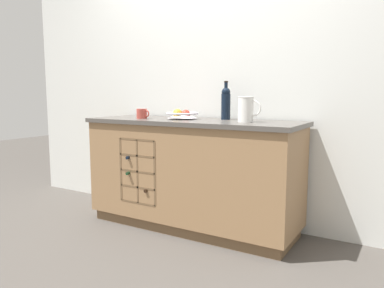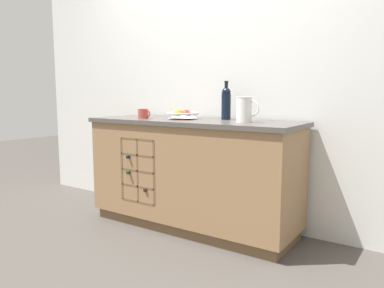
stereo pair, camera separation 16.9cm
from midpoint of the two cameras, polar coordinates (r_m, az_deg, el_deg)
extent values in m
plane|color=#4C4742|center=(3.24, 1.53, -12.53)|extent=(14.00, 14.00, 0.00)
cube|color=silver|center=(3.35, 4.94, 10.34)|extent=(4.40, 0.06, 2.55)
cube|color=brown|center=(3.22, 1.53, -11.78)|extent=(1.69, 0.51, 0.09)
cube|color=#99724C|center=(3.10, 1.56, -4.16)|extent=(1.75, 0.57, 0.78)
cube|color=#514C47|center=(3.05, 1.59, 3.39)|extent=(1.79, 0.61, 0.03)
cube|color=brown|center=(3.16, -5.58, -3.80)|extent=(0.35, 0.01, 0.52)
cube|color=brown|center=(3.23, -8.57, -3.58)|extent=(0.02, 0.10, 0.52)
cube|color=brown|center=(3.01, -3.63, -4.35)|extent=(0.02, 0.10, 0.52)
cube|color=brown|center=(3.18, -6.13, -8.57)|extent=(0.35, 0.10, 0.02)
cube|color=brown|center=(3.15, -6.16, -6.29)|extent=(0.35, 0.10, 0.02)
cube|color=brown|center=(3.12, -6.19, -3.96)|extent=(0.35, 0.10, 0.02)
cube|color=brown|center=(3.09, -6.23, -1.59)|extent=(0.35, 0.10, 0.02)
cube|color=brown|center=(3.08, -6.26, 0.82)|extent=(0.35, 0.10, 0.02)
cube|color=brown|center=(3.12, -6.19, -3.96)|extent=(0.02, 0.10, 0.52)
cylinder|color=black|center=(3.19, -3.57, -6.43)|extent=(0.08, 0.19, 0.08)
cylinder|color=black|center=(3.08, -5.16, -6.93)|extent=(0.03, 0.08, 0.03)
cylinder|color=#19381E|center=(3.27, -6.01, -3.82)|extent=(0.07, 0.21, 0.07)
cylinder|color=#19381E|center=(3.16, -7.78, -4.26)|extent=(0.03, 0.09, 0.03)
cylinder|color=black|center=(3.23, -6.29, -1.62)|extent=(0.07, 0.18, 0.07)
cylinder|color=black|center=(3.13, -7.85, -1.94)|extent=(0.03, 0.08, 0.03)
cylinder|color=silver|center=(3.12, 0.13, 3.91)|extent=(0.12, 0.12, 0.01)
cone|color=silver|center=(3.12, 0.13, 4.43)|extent=(0.25, 0.25, 0.05)
torus|color=silver|center=(3.11, 0.13, 4.69)|extent=(0.27, 0.27, 0.02)
sphere|color=red|center=(3.15, -0.56, 4.61)|extent=(0.07, 0.07, 0.07)
sphere|color=gold|center=(3.09, -0.59, 4.64)|extent=(0.08, 0.08, 0.08)
sphere|color=red|center=(3.09, 0.67, 4.59)|extent=(0.07, 0.07, 0.07)
cylinder|color=white|center=(2.80, 9.67, 5.20)|extent=(0.11, 0.11, 0.19)
torus|color=white|center=(2.79, 9.71, 7.06)|extent=(0.12, 0.12, 0.01)
torus|color=white|center=(2.77, 10.80, 5.35)|extent=(0.12, 0.01, 0.12)
cylinder|color=#B7473D|center=(3.23, -5.97, 4.65)|extent=(0.09, 0.09, 0.08)
torus|color=#B7473D|center=(3.20, -5.33, 4.66)|extent=(0.06, 0.01, 0.06)
cylinder|color=black|center=(3.07, 6.79, 5.66)|extent=(0.08, 0.08, 0.21)
sphere|color=black|center=(3.07, 6.83, 7.87)|extent=(0.07, 0.07, 0.07)
cylinder|color=black|center=(3.07, 6.84, 8.46)|extent=(0.03, 0.03, 0.09)
cylinder|color=black|center=(3.07, 6.85, 9.42)|extent=(0.03, 0.03, 0.01)
camera|label=1|loc=(0.08, -88.42, 0.21)|focal=35.00mm
camera|label=2|loc=(0.08, 91.58, -0.21)|focal=35.00mm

